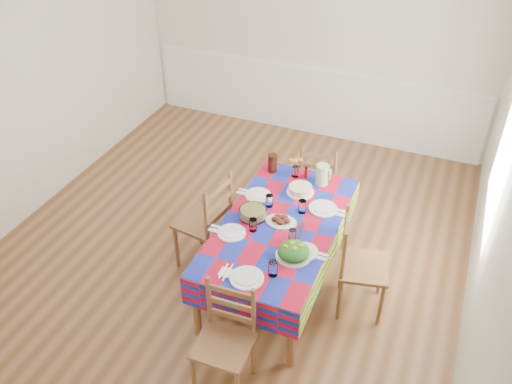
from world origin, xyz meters
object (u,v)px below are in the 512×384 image
at_px(chair_far, 318,180).
at_px(chair_right, 359,266).
at_px(dining_table, 280,230).
at_px(meat_platter, 281,220).
at_px(green_pitcher, 322,175).
at_px(chair_near, 225,341).
at_px(chair_left, 207,223).
at_px(tea_pitcher, 273,163).

relative_size(chair_far, chair_right, 0.93).
height_order(dining_table, meat_platter, meat_platter).
xyz_separation_m(meat_platter, green_pitcher, (0.16, 0.70, 0.08)).
bearing_deg(chair_near, dining_table, 87.55).
bearing_deg(dining_table, chair_near, -90.09).
bearing_deg(dining_table, meat_platter, 87.59).
relative_size(dining_table, chair_left, 1.78).
bearing_deg(chair_near, tea_pitcher, 98.31).
xyz_separation_m(meat_platter, chair_near, (-0.00, -1.16, -0.27)).
height_order(chair_near, chair_left, chair_left).
height_order(dining_table, green_pitcher, green_pitcher).
distance_m(dining_table, green_pitcher, 0.76).
bearing_deg(meat_platter, chair_near, -90.13).
relative_size(dining_table, green_pitcher, 8.78).
bearing_deg(dining_table, chair_right, -0.74).
distance_m(chair_left, chair_right, 1.44).
bearing_deg(green_pitcher, tea_pitcher, 177.10).
bearing_deg(green_pitcher, meat_platter, -102.50).
height_order(tea_pitcher, chair_far, chair_far).
xyz_separation_m(tea_pitcher, chair_left, (-0.36, -0.75, -0.30)).
height_order(meat_platter, chair_right, chair_right).
distance_m(green_pitcher, chair_far, 0.58).
height_order(meat_platter, tea_pitcher, tea_pitcher).
relative_size(meat_platter, chair_near, 0.30).
relative_size(green_pitcher, chair_far, 0.23).
relative_size(chair_near, chair_left, 0.90).
bearing_deg(dining_table, chair_far, 89.63).
height_order(meat_platter, chair_far, chair_far).
relative_size(tea_pitcher, chair_near, 0.20).
relative_size(green_pitcher, chair_left, 0.20).
bearing_deg(meat_platter, chair_far, 89.66).
bearing_deg(chair_left, green_pitcher, 138.33).
bearing_deg(chair_far, chair_right, 111.47).
distance_m(chair_near, chair_right, 1.34).
bearing_deg(chair_right, meat_platter, 75.61).
bearing_deg(meat_platter, dining_table, -92.41).
bearing_deg(chair_left, chair_far, 156.26).
height_order(green_pitcher, chair_near, chair_near).
xyz_separation_m(dining_table, tea_pitcher, (-0.36, 0.75, 0.17)).
bearing_deg(chair_far, chair_near, 79.49).
bearing_deg(chair_far, green_pitcher, 99.24).
height_order(green_pitcher, chair_far, green_pitcher).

